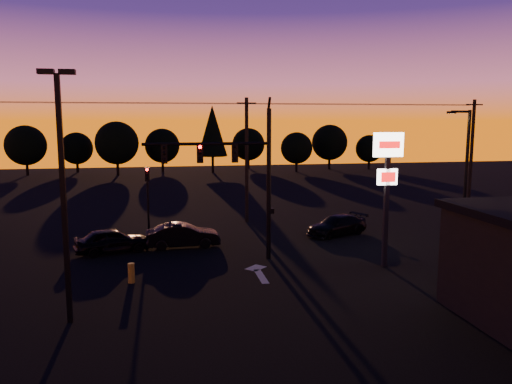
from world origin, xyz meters
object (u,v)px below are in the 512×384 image
secondary_signal (148,190)px  car_right (337,225)px  parking_lot_light (63,181)px  car_mid (183,235)px  pylon_sign (387,171)px  bollard (131,273)px  streetlight (465,170)px  traffic_signal_mast (239,168)px  car_left (112,240)px

secondary_signal → car_right: secondary_signal is taller
parking_lot_light → car_mid: size_ratio=2.14×
pylon_sign → bollard: size_ratio=7.47×
parking_lot_light → streetlight: (21.41, 8.50, -0.85)m
traffic_signal_mast → car_right: traffic_signal_mast is taller
parking_lot_light → bollard: size_ratio=10.04×
streetlight → car_mid: streetlight is taller
secondary_signal → pylon_sign: 15.75m
car_left → car_right: (13.94, 1.87, -0.07)m
parking_lot_light → pylon_sign: bearing=17.2°
streetlight → parking_lot_light: bearing=-158.3°
pylon_sign → car_mid: 12.26m
secondary_signal → parking_lot_light: (-2.50, -14.49, 2.41)m
secondary_signal → car_left: size_ratio=1.06×
car_right → pylon_sign: bearing=-24.8°
secondary_signal → parking_lot_light: size_ratio=0.48×
streetlight → secondary_signal: bearing=162.4°
car_mid → traffic_signal_mast: bearing=-141.8°
car_left → car_right: bearing=-98.3°
traffic_signal_mast → parking_lot_light: parking_lot_light is taller
parking_lot_light → car_mid: parking_lot_light is taller
car_right → parking_lot_light: bearing=-75.6°
traffic_signal_mast → streetlight: bearing=6.1°
traffic_signal_mast → parking_lot_light: 10.19m
traffic_signal_mast → car_mid: bearing=130.3°
traffic_signal_mast → pylon_sign: traffic_signal_mast is taller
bollard → car_mid: (2.61, 6.12, 0.25)m
pylon_sign → car_right: size_ratio=1.56×
bollard → car_mid: 6.66m
car_mid → car_right: 10.07m
secondary_signal → streetlight: (18.91, -5.99, 1.56)m
secondary_signal → streetlight: bearing=-17.6°
bollard → pylon_sign: bearing=1.3°
car_mid → car_right: bearing=-84.2°
bollard → car_right: (12.58, 7.49, 0.18)m
pylon_sign → secondary_signal: bearing=140.2°
secondary_signal → pylon_sign: pylon_sign is taller
streetlight → car_right: 8.47m
traffic_signal_mast → secondary_signal: 9.19m
streetlight → car_right: bearing=155.0°
parking_lot_light → pylon_sign: parking_lot_light is taller
pylon_sign → car_right: 8.38m
car_mid → parking_lot_light: bearing=154.1°
bollard → car_right: car_right is taller
secondary_signal → car_left: secondary_signal is taller
car_mid → car_right: size_ratio=0.98×
parking_lot_light → car_mid: 12.19m
streetlight → car_left: bearing=176.3°
secondary_signal → bollard: 10.57m
parking_lot_light → car_mid: bearing=66.1°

